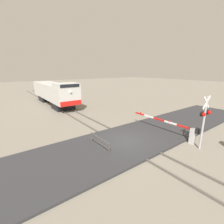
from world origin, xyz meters
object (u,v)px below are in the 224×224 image
at_px(locomotive, 54,92).
at_px(guard_railing, 100,142).
at_px(crossing_gate, 181,130).
at_px(crossing_signal, 205,117).

height_order(locomotive, guard_railing, locomotive).
xyz_separation_m(locomotive, crossing_gate, (4.10, -20.35, -1.18)).
bearing_deg(guard_railing, crossing_gate, -22.71).
relative_size(crossing_gate, guard_railing, 2.74).
relative_size(locomotive, guard_railing, 5.89).
bearing_deg(guard_railing, crossing_signal, -36.57).
bearing_deg(crossing_signal, guard_railing, 143.43).
xyz_separation_m(crossing_signal, crossing_gate, (0.39, 1.78, -1.60)).
xyz_separation_m(locomotive, guard_railing, (-2.30, -17.68, -1.45)).
height_order(crossing_signal, crossing_gate, crossing_signal).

